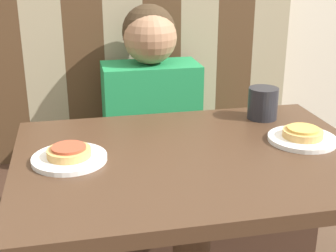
% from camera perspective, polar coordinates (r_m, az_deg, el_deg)
% --- Properties ---
extents(booth_seat, '(1.20, 0.48, 0.43)m').
position_cam_1_polar(booth_seat, '(1.92, -1.90, -11.00)').
color(booth_seat, '#382319').
rests_on(booth_seat, ground_plane).
extents(booth_backrest, '(1.20, 0.08, 0.71)m').
position_cam_1_polar(booth_backrest, '(1.89, -3.18, 7.21)').
color(booth_backrest, '#4C331E').
rests_on(booth_backrest, booth_seat).
extents(dining_table, '(0.87, 0.63, 0.76)m').
position_cam_1_polar(dining_table, '(1.20, 3.02, -8.60)').
color(dining_table, '#422B1C').
rests_on(dining_table, ground_plane).
extents(person, '(0.35, 0.21, 0.62)m').
position_cam_1_polar(person, '(1.71, -2.13, 4.32)').
color(person, '#1E8447').
rests_on(person, booth_seat).
extents(plate_left, '(0.18, 0.18, 0.01)m').
position_cam_1_polar(plate_left, '(1.13, -11.92, -3.90)').
color(plate_left, white).
rests_on(plate_left, dining_table).
extents(plate_right, '(0.18, 0.18, 0.01)m').
position_cam_1_polar(plate_right, '(1.27, 16.03, -1.53)').
color(plate_right, white).
rests_on(plate_right, dining_table).
extents(pizza_left, '(0.10, 0.10, 0.03)m').
position_cam_1_polar(pizza_left, '(1.12, -11.98, -3.08)').
color(pizza_left, tan).
rests_on(pizza_left, plate_left).
extents(pizza_right, '(0.10, 0.10, 0.03)m').
position_cam_1_polar(pizza_right, '(1.26, 16.11, -0.79)').
color(pizza_right, tan).
rests_on(pizza_right, plate_right).
extents(drinking_cup, '(0.09, 0.09, 0.09)m').
position_cam_1_polar(drinking_cup, '(1.40, 11.48, 2.73)').
color(drinking_cup, '#232328').
rests_on(drinking_cup, dining_table).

